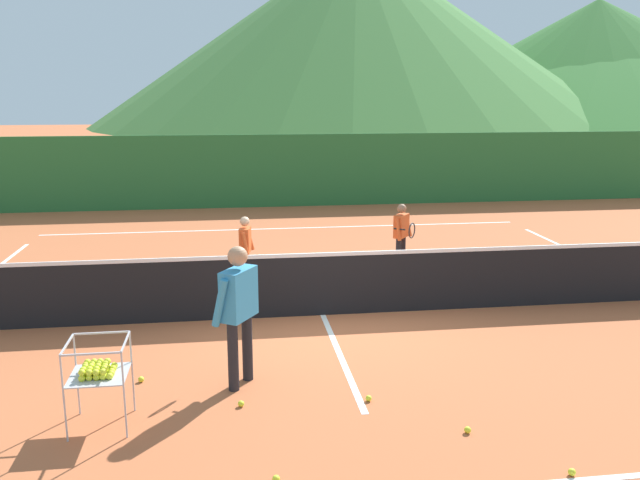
% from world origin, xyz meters
% --- Properties ---
extents(ground_plane, '(120.00, 120.00, 0.00)m').
position_xyz_m(ground_plane, '(0.00, 0.00, 0.00)').
color(ground_plane, '#BC6038').
extents(line_baseline_far, '(11.65, 0.08, 0.01)m').
position_xyz_m(line_baseline_far, '(0.00, 6.48, 0.00)').
color(line_baseline_far, white).
rests_on(line_baseline_far, ground).
extents(line_service_center, '(0.08, 6.35, 0.01)m').
position_xyz_m(line_service_center, '(0.00, 0.00, 0.00)').
color(line_service_center, white).
rests_on(line_service_center, ground).
extents(tennis_net, '(11.96, 0.08, 1.05)m').
position_xyz_m(tennis_net, '(0.00, 0.00, 0.50)').
color(tennis_net, '#333338').
rests_on(tennis_net, ground).
extents(instructor, '(0.55, 0.82, 1.64)m').
position_xyz_m(instructor, '(-1.28, -2.25, 0.99)').
color(instructor, black).
rests_on(instructor, ground).
extents(student_0, '(0.28, 0.49, 1.22)m').
position_xyz_m(student_0, '(-1.10, 1.73, 0.73)').
color(student_0, black).
rests_on(student_0, ground).
extents(student_1, '(0.44, 0.69, 1.25)m').
position_xyz_m(student_1, '(1.85, 2.42, 0.75)').
color(student_1, black).
rests_on(student_1, ground).
extents(ball_cart, '(0.58, 0.58, 0.90)m').
position_xyz_m(ball_cart, '(-2.70, -3.03, 0.60)').
color(ball_cart, '#B7B7BC').
rests_on(ball_cart, ground).
extents(tennis_ball_0, '(0.07, 0.07, 0.07)m').
position_xyz_m(tennis_ball_0, '(0.93, -3.69, 0.03)').
color(tennis_ball_0, yellow).
rests_on(tennis_ball_0, ground).
extents(tennis_ball_1, '(0.07, 0.07, 0.07)m').
position_xyz_m(tennis_ball_1, '(-2.43, -2.04, 0.03)').
color(tennis_ball_1, yellow).
rests_on(tennis_ball_1, ground).
extents(tennis_ball_2, '(0.07, 0.07, 0.07)m').
position_xyz_m(tennis_ball_2, '(1.58, -4.53, 0.03)').
color(tennis_ball_2, yellow).
rests_on(tennis_ball_2, ground).
extents(tennis_ball_5, '(0.07, 0.07, 0.07)m').
position_xyz_m(tennis_ball_5, '(-1.02, -4.27, 0.03)').
color(tennis_ball_5, yellow).
rests_on(tennis_ball_5, ground).
extents(tennis_ball_6, '(0.07, 0.07, 0.07)m').
position_xyz_m(tennis_ball_6, '(-1.29, -2.82, 0.03)').
color(tennis_ball_6, yellow).
rests_on(tennis_ball_6, ground).
extents(tennis_ball_7, '(0.07, 0.07, 0.07)m').
position_xyz_m(tennis_ball_7, '(0.10, -2.88, 0.03)').
color(tennis_ball_7, yellow).
rests_on(tennis_ball_7, ground).
extents(windscreen_fence, '(25.62, 0.08, 2.10)m').
position_xyz_m(windscreen_fence, '(0.00, 9.66, 1.05)').
color(windscreen_fence, '#286B33').
rests_on(windscreen_fence, ground).
extents(hill_0, '(56.76, 56.76, 10.44)m').
position_xyz_m(hill_0, '(39.07, 58.50, 5.22)').
color(hill_0, '#2D6628').
rests_on(hill_0, ground).
extents(hill_1, '(47.91, 47.91, 12.88)m').
position_xyz_m(hill_1, '(38.21, 59.64, 6.44)').
color(hill_1, '#2D6628').
rests_on(hill_1, ground).
extents(hill_2, '(51.46, 51.46, 17.41)m').
position_xyz_m(hill_2, '(11.41, 56.89, 8.70)').
color(hill_2, '#427A38').
rests_on(hill_2, ground).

